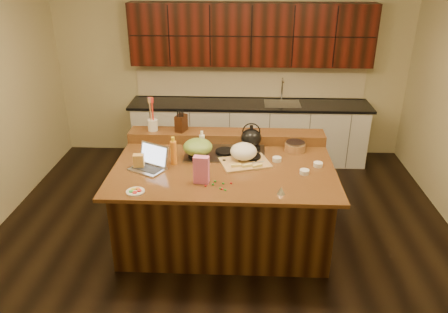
{
  "coord_description": "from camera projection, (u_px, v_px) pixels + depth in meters",
  "views": [
    {
      "loc": [
        0.2,
        -4.3,
        2.99
      ],
      "look_at": [
        0.0,
        0.05,
        1.0
      ],
      "focal_mm": 35.0,
      "sensor_mm": 36.0,
      "label": 1
    }
  ],
  "objects": [
    {
      "name": "room",
      "position": [
        224.0,
        128.0,
        4.59
      ],
      "size": [
        5.52,
        5.02,
        2.72
      ],
      "color": "black",
      "rests_on": "ground"
    },
    {
      "name": "island",
      "position": [
        224.0,
        201.0,
        4.96
      ],
      "size": [
        2.4,
        1.6,
        0.92
      ],
      "color": "black",
      "rests_on": "ground"
    },
    {
      "name": "back_ledge",
      "position": [
        226.0,
        136.0,
        5.38
      ],
      "size": [
        2.4,
        0.3,
        0.12
      ],
      "primitive_type": "cube",
      "color": "black",
      "rests_on": "island"
    },
    {
      "name": "cooktop",
      "position": [
        225.0,
        153.0,
        5.04
      ],
      "size": [
        0.92,
        0.52,
        0.05
      ],
      "color": "gray",
      "rests_on": "island"
    },
    {
      "name": "back_counter",
      "position": [
        250.0,
        99.0,
        6.76
      ],
      "size": [
        3.7,
        0.66,
        2.4
      ],
      "color": "silver",
      "rests_on": "ground"
    },
    {
      "name": "kettle",
      "position": [
        251.0,
        138.0,
        5.09
      ],
      "size": [
        0.32,
        0.32,
        0.22
      ],
      "primitive_type": "ellipsoid",
      "rotation": [
        0.0,
        0.0,
        0.44
      ],
      "color": "black",
      "rests_on": "cooktop"
    },
    {
      "name": "green_bowl",
      "position": [
        198.0,
        147.0,
        4.88
      ],
      "size": [
        0.36,
        0.36,
        0.18
      ],
      "primitive_type": "ellipsoid",
      "rotation": [
        0.0,
        0.0,
        -0.08
      ],
      "color": "olive",
      "rests_on": "cooktop"
    },
    {
      "name": "laptop",
      "position": [
        150.0,
        162.0,
        4.68
      ],
      "size": [
        0.45,
        0.42,
        0.25
      ],
      "rotation": [
        0.0,
        0.0,
        -0.49
      ],
      "color": "#B7B7BC",
      "rests_on": "island"
    },
    {
      "name": "oil_bottle",
      "position": [
        174.0,
        153.0,
        4.74
      ],
      "size": [
        0.09,
        0.09,
        0.27
      ],
      "primitive_type": "cylinder",
      "rotation": [
        0.0,
        0.0,
        0.27
      ],
      "color": "orange",
      "rests_on": "island"
    },
    {
      "name": "vinegar_bottle",
      "position": [
        202.0,
        145.0,
        4.95
      ],
      "size": [
        0.07,
        0.07,
        0.25
      ],
      "primitive_type": "cylinder",
      "rotation": [
        0.0,
        0.0,
        0.17
      ],
      "color": "silver",
      "rests_on": "island"
    },
    {
      "name": "wooden_tray",
      "position": [
        244.0,
        154.0,
        4.81
      ],
      "size": [
        0.6,
        0.51,
        0.21
      ],
      "rotation": [
        0.0,
        0.0,
        0.31
      ],
      "color": "tan",
      "rests_on": "island"
    },
    {
      "name": "ramekin_a",
      "position": [
        304.0,
        172.0,
        4.57
      ],
      "size": [
        0.13,
        0.13,
        0.04
      ],
      "primitive_type": "cylinder",
      "rotation": [
        0.0,
        0.0,
        -0.4
      ],
      "color": "white",
      "rests_on": "island"
    },
    {
      "name": "ramekin_b",
      "position": [
        318.0,
        164.0,
        4.74
      ],
      "size": [
        0.12,
        0.12,
        0.04
      ],
      "primitive_type": "cylinder",
      "rotation": [
        0.0,
        0.0,
        -0.26
      ],
      "color": "white",
      "rests_on": "island"
    },
    {
      "name": "ramekin_c",
      "position": [
        277.0,
        159.0,
        4.86
      ],
      "size": [
        0.13,
        0.13,
        0.04
      ],
      "primitive_type": "cylinder",
      "rotation": [
        0.0,
        0.0,
        0.41
      ],
      "color": "white",
      "rests_on": "island"
    },
    {
      "name": "strainer_bowl",
      "position": [
        295.0,
        147.0,
        5.11
      ],
      "size": [
        0.31,
        0.31,
        0.09
      ],
      "primitive_type": "cylinder",
      "rotation": [
        0.0,
        0.0,
        0.36
      ],
      "color": "#996B3F",
      "rests_on": "island"
    },
    {
      "name": "kitchen_timer",
      "position": [
        281.0,
        190.0,
        4.18
      ],
      "size": [
        0.09,
        0.09,
        0.07
      ],
      "primitive_type": "cone",
      "rotation": [
        0.0,
        0.0,
        0.13
      ],
      "color": "silver",
      "rests_on": "island"
    },
    {
      "name": "pink_bag",
      "position": [
        201.0,
        170.0,
        4.35
      ],
      "size": [
        0.16,
        0.1,
        0.29
      ],
      "primitive_type": "cube",
      "rotation": [
        0.0,
        0.0,
        -0.12
      ],
      "color": "pink",
      "rests_on": "island"
    },
    {
      "name": "candy_plate",
      "position": [
        135.0,
        191.0,
        4.22
      ],
      "size": [
        0.23,
        0.23,
        0.01
      ],
      "primitive_type": "cylinder",
      "rotation": [
        0.0,
        0.0,
        -0.38
      ],
      "color": "white",
      "rests_on": "island"
    },
    {
      "name": "package_box",
      "position": [
        139.0,
        161.0,
        4.68
      ],
      "size": [
        0.12,
        0.09,
        0.16
      ],
      "primitive_type": "cube",
      "rotation": [
        0.0,
        0.0,
        0.09
      ],
      "color": "#C29144",
      "rests_on": "island"
    },
    {
      "name": "utensil_crock",
      "position": [
        153.0,
        125.0,
        5.37
      ],
      "size": [
        0.15,
        0.15,
        0.14
      ],
      "primitive_type": "cylinder",
      "rotation": [
        0.0,
        0.0,
        -0.37
      ],
      "color": "white",
      "rests_on": "back_ledge"
    },
    {
      "name": "knife_block",
      "position": [
        181.0,
        123.0,
        5.34
      ],
      "size": [
        0.15,
        0.19,
        0.2
      ],
      "primitive_type": "cube",
      "rotation": [
        0.0,
        0.0,
        -0.33
      ],
      "color": "black",
      "rests_on": "back_ledge"
    },
    {
      "name": "gumdrop_0",
      "position": [
        200.0,
        181.0,
        4.41
      ],
      "size": [
        0.02,
        0.02,
        0.02
      ],
      "primitive_type": "ellipsoid",
      "color": "red",
      "rests_on": "island"
    },
    {
      "name": "gumdrop_1",
      "position": [
        215.0,
        181.0,
        4.41
      ],
      "size": [
        0.02,
        0.02,
        0.02
      ],
      "primitive_type": "ellipsoid",
      "color": "#198C26",
      "rests_on": "island"
    },
    {
      "name": "gumdrop_2",
      "position": [
        198.0,
        181.0,
        4.41
      ],
      "size": [
        0.02,
        0.02,
        0.02
      ],
      "primitive_type": "ellipsoid",
      "color": "red",
      "rests_on": "island"
    },
    {
      "name": "gumdrop_3",
      "position": [
        223.0,
        183.0,
        4.37
      ],
      "size": [
        0.02,
        0.02,
        0.02
      ],
      "primitive_type": "ellipsoid",
      "color": "#198C26",
      "rests_on": "island"
    },
    {
      "name": "gumdrop_4",
      "position": [
        206.0,
        186.0,
        4.32
      ],
      "size": [
        0.02,
        0.02,
        0.02
      ],
      "primitive_type": "ellipsoid",
      "color": "red",
      "rests_on": "island"
    },
    {
      "name": "gumdrop_5",
      "position": [
        220.0,
        188.0,
        4.28
      ],
      "size": [
        0.02,
        0.02,
        0.02
      ],
      "primitive_type": "ellipsoid",
      "color": "#198C26",
      "rests_on": "island"
    },
    {
      "name": "gumdrop_6",
      "position": [
        231.0,
        183.0,
        4.37
      ],
      "size": [
        0.02,
        0.02,
        0.02
      ],
      "primitive_type": "ellipsoid",
      "color": "red",
      "rests_on": "island"
    },
    {
      "name": "gumdrop_7",
      "position": [
        213.0,
        184.0,
        4.35
      ],
      "size": [
        0.02,
        0.02,
        0.02
      ],
      "primitive_type": "ellipsoid",
      "color": "#198C26",
      "rests_on": "island"
    },
    {
      "name": "gumdrop_8",
      "position": [
        222.0,
        189.0,
        4.26
      ],
      "size": [
        0.02,
        0.02,
        0.02
      ],
      "primitive_type": "ellipsoid",
      "color": "red",
      "rests_on": "island"
    },
    {
      "name": "gumdrop_9",
      "position": [
        225.0,
        190.0,
        4.24
      ],
      "size": [
        0.02,
        0.02,
        0.02
      ],
      "primitive_type": "ellipsoid",
      "color": "#198C26",
      "rests_on": "island"
    }
  ]
}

